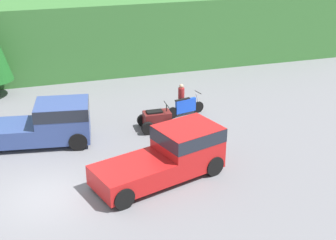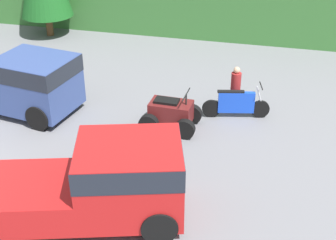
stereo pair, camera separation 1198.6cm
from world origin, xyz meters
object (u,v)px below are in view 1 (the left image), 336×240
object	(u,v)px
pickup_truck_red	(171,153)
dirt_bike	(186,107)
rider_person	(181,97)
quad_atv	(157,120)
pickup_truck_second	(45,123)

from	to	relation	value
pickup_truck_red	dirt_bike	world-z (taller)	pickup_truck_red
pickup_truck_red	rider_person	size ratio (longest dim) A/B	3.50
pickup_truck_red	dirt_bike	bearing A→B (deg)	48.34
pickup_truck_red	dirt_bike	xyz separation A→B (m)	(2.64, 5.78, -0.55)
quad_atv	rider_person	xyz separation A→B (m)	(1.83, 1.65, 0.38)
rider_person	pickup_truck_red	bearing A→B (deg)	-112.62
dirt_bike	quad_atv	world-z (taller)	quad_atv
pickup_truck_red	rider_person	distance (m)	6.72
pickup_truck_red	quad_atv	distance (m)	4.65
pickup_truck_red	dirt_bike	distance (m)	6.38
quad_atv	rider_person	bearing A→B (deg)	43.90
pickup_truck_red	rider_person	bearing A→B (deg)	50.70
pickup_truck_red	quad_atv	bearing A→B (deg)	64.04
pickup_truck_second	dirt_bike	xyz separation A→B (m)	(7.28, 1.19, -0.55)
pickup_truck_red	rider_person	world-z (taller)	pickup_truck_red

